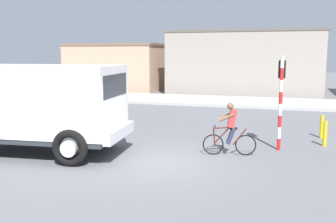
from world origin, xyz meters
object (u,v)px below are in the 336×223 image
at_px(traffic_light_pole, 281,90).
at_px(bollard_far, 322,127).
at_px(truck_foreground, 41,103).
at_px(cyclist, 230,129).
at_px(bollard_near, 325,134).
at_px(car_red_near, 88,94).

bearing_deg(traffic_light_pole, bollard_far, 56.71).
xyz_separation_m(truck_foreground, cyclist, (5.98, 1.54, -0.80)).
bearing_deg(bollard_near, traffic_light_pole, -148.19).
distance_m(car_red_near, bollard_far, 13.86).
distance_m(traffic_light_pole, bollard_near, 2.44).
height_order(car_red_near, bollard_near, car_red_near).
distance_m(cyclist, bollard_far, 4.74).
height_order(truck_foreground, cyclist, truck_foreground).
xyz_separation_m(truck_foreground, bollard_near, (9.04, 3.74, -1.22)).
height_order(car_red_near, bollard_far, car_red_near).
bearing_deg(cyclist, car_red_near, 138.91).
bearing_deg(bollard_near, cyclist, -144.35).
relative_size(traffic_light_pole, bollard_far, 3.56).
relative_size(traffic_light_pole, car_red_near, 0.74).
bearing_deg(bollard_far, truck_foreground, -150.39).
bearing_deg(car_red_near, cyclist, -41.09).
distance_m(truck_foreground, bollard_near, 9.86).
bearing_deg(truck_foreground, car_red_near, 110.95).
distance_m(truck_foreground, car_red_near, 10.89).
bearing_deg(car_red_near, truck_foreground, -69.05).
relative_size(truck_foreground, cyclist, 3.27).
xyz_separation_m(traffic_light_pole, bollard_near, (1.55, 0.96, -1.62)).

